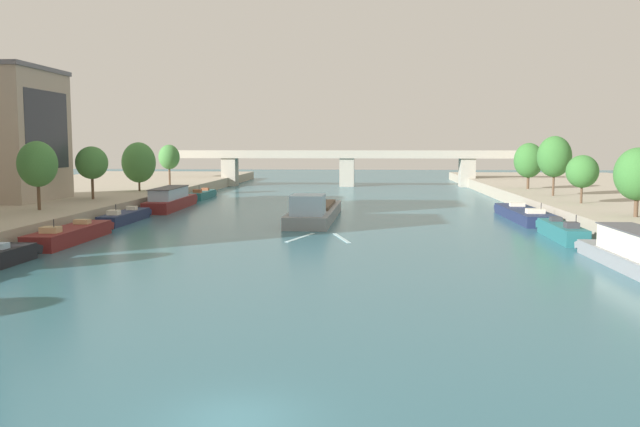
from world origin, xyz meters
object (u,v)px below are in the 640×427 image
at_px(moored_boat_left_far, 71,234).
at_px(tree_right_midway, 554,157).
at_px(tree_left_far, 92,163).
at_px(barge_midriver, 314,211).
at_px(tree_left_by_lamp, 139,162).
at_px(moored_boat_right_near, 561,231).
at_px(bridge_far, 347,163).
at_px(tree_right_end_of_row, 529,160).
at_px(moored_boat_left_end, 125,217).
at_px(tree_right_past_mid, 638,174).
at_px(tree_left_end_of_row, 169,157).
at_px(moored_boat_right_second, 524,214).
at_px(tree_left_second, 37,164).
at_px(tree_right_nearest, 582,172).
at_px(moored_boat_right_lone, 636,253).
at_px(moored_boat_left_lone, 171,200).
at_px(moored_boat_left_gap_after, 202,195).

relative_size(moored_boat_left_far, tree_right_midway, 1.70).
distance_m(tree_left_far, tree_right_midway, 56.66).
height_order(barge_midriver, tree_left_by_lamp, tree_left_by_lamp).
bearing_deg(moored_boat_right_near, moored_boat_left_far, -173.62).
xyz_separation_m(tree_right_midway, bridge_far, (-27.38, 44.84, -2.05)).
height_order(barge_midriver, tree_right_end_of_row, tree_right_end_of_row).
distance_m(moored_boat_left_end, moored_boat_right_near, 43.18).
bearing_deg(bridge_far, tree_right_past_mid, -68.13).
bearing_deg(moored_boat_left_end, tree_left_by_lamp, 105.51).
bearing_deg(tree_right_end_of_row, tree_left_far, -158.04).
height_order(barge_midriver, tree_left_end_of_row, tree_left_end_of_row).
xyz_separation_m(moored_boat_right_second, tree_left_far, (-49.50, 3.28, 5.38)).
xyz_separation_m(moored_boat_right_near, tree_right_past_mid, (7.26, 2.77, 4.81)).
relative_size(tree_right_past_mid, tree_right_end_of_row, 0.93).
height_order(tree_left_second, tree_right_nearest, tree_left_second).
height_order(barge_midriver, moored_boat_left_end, barge_midriver).
height_order(moored_boat_right_lone, moored_boat_right_near, moored_boat_right_lone).
xyz_separation_m(moored_boat_left_end, tree_right_nearest, (48.92, 7.10, 4.60)).
bearing_deg(moored_boat_left_far, tree_right_nearest, 23.83).
bearing_deg(tree_right_end_of_row, tree_right_past_mid, -89.23).
bearing_deg(barge_midriver, moored_boat_left_lone, 148.99).
xyz_separation_m(moored_boat_left_gap_after, tree_right_nearest, (48.56, -24.56, 4.61)).
relative_size(barge_midriver, tree_left_far, 3.40).
relative_size(tree_left_by_lamp, tree_right_past_mid, 1.09).
distance_m(moored_boat_left_far, tree_left_second, 13.64).
bearing_deg(moored_boat_left_far, tree_left_by_lamp, 100.57).
bearing_deg(tree_right_end_of_row, tree_right_nearest, -89.83).
height_order(moored_boat_right_second, bridge_far, bridge_far).
distance_m(tree_left_end_of_row, bridge_far, 38.00).
bearing_deg(moored_boat_left_gap_after, tree_left_end_of_row, 142.64).
bearing_deg(moored_boat_left_far, tree_right_midway, 33.68).
relative_size(tree_right_nearest, tree_right_midway, 0.71).
xyz_separation_m(moored_boat_left_lone, tree_left_far, (-7.61, -5.95, 4.81)).
relative_size(moored_boat_right_near, moored_boat_right_second, 0.66).
xyz_separation_m(moored_boat_left_end, moored_boat_left_lone, (0.51, 14.72, 0.58)).
relative_size(moored_boat_right_lone, moored_boat_right_second, 0.89).
distance_m(moored_boat_left_end, moored_boat_right_second, 42.75).
bearing_deg(moored_boat_left_lone, moored_boat_right_lone, -42.34).
relative_size(moored_boat_right_near, tree_right_nearest, 2.04).
xyz_separation_m(moored_boat_right_second, bridge_far, (-20.96, 57.24, 3.97)).
bearing_deg(moored_boat_right_lone, moored_boat_right_second, 90.86).
height_order(tree_left_by_lamp, tree_right_midway, tree_right_midway).
height_order(moored_boat_right_lone, bridge_far, bridge_far).
height_order(moored_boat_left_end, tree_left_second, tree_left_second).
bearing_deg(tree_right_nearest, moored_boat_left_end, -171.74).
xyz_separation_m(moored_boat_right_lone, tree_left_by_lamp, (-49.22, 46.84, 4.54)).
bearing_deg(tree_left_second, tree_right_past_mid, -2.47).
relative_size(tree_right_nearest, tree_right_end_of_row, 0.79).
relative_size(moored_boat_left_gap_after, tree_left_far, 1.69).
distance_m(moored_boat_left_gap_after, tree_left_end_of_row, 9.91).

